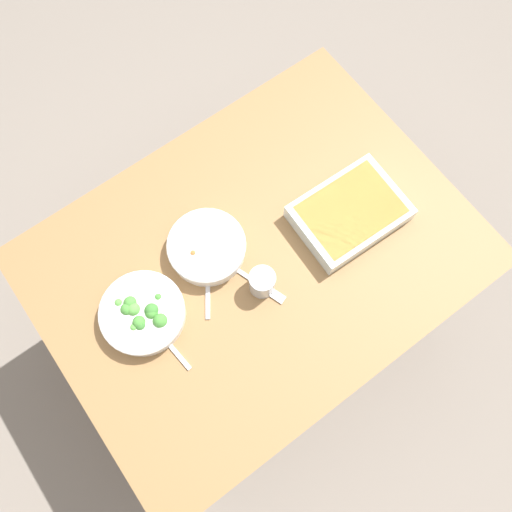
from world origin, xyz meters
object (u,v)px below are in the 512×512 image
object	(u,v)px
stew_bowl	(207,247)
spoon_by_stew	(208,279)
baking_dish	(350,213)
broccoli_bowl	(143,313)
fork_on_table	(261,286)
spoon_by_broccoli	(163,337)
drink_cup	(262,282)

from	to	relation	value
stew_bowl	spoon_by_stew	distance (m)	0.09
stew_bowl	baking_dish	distance (m)	0.41
broccoli_bowl	fork_on_table	distance (m)	0.33
broccoli_bowl	spoon_by_broccoli	world-z (taller)	broccoli_bowl
stew_bowl	spoon_by_broccoli	world-z (taller)	stew_bowl
spoon_by_stew	stew_bowl	bearing A→B (deg)	55.53
stew_bowl	drink_cup	size ratio (longest dim) A/B	2.58
stew_bowl	drink_cup	distance (m)	0.18
broccoli_bowl	spoon_by_stew	world-z (taller)	broccoli_bowl
spoon_by_broccoli	spoon_by_stew	bearing A→B (deg)	18.24
broccoli_bowl	spoon_by_broccoli	bearing A→B (deg)	-84.28
broccoli_bowl	baking_dish	distance (m)	0.63
drink_cup	stew_bowl	bearing A→B (deg)	109.81
spoon_by_broccoli	fork_on_table	xyz separation A→B (m)	(0.30, -0.04, -0.00)
drink_cup	fork_on_table	bearing A→B (deg)	153.86
stew_bowl	fork_on_table	bearing A→B (deg)	-70.52
spoon_by_broccoli	broccoli_bowl	bearing A→B (deg)	95.72
stew_bowl	spoon_by_stew	bearing A→B (deg)	-124.47
stew_bowl	drink_cup	xyz separation A→B (m)	(0.06, -0.17, 0.01)
spoon_by_broccoli	fork_on_table	size ratio (longest dim) A/B	1.02
stew_bowl	broccoli_bowl	distance (m)	0.25
baking_dish	spoon_by_stew	xyz separation A→B (m)	(-0.43, 0.09, -0.03)
drink_cup	spoon_by_stew	distance (m)	0.15
fork_on_table	spoon_by_broccoli	bearing A→B (deg)	171.92
stew_bowl	baking_dish	bearing A→B (deg)	-21.81
stew_bowl	drink_cup	world-z (taller)	drink_cup
spoon_by_stew	fork_on_table	distance (m)	0.15
stew_bowl	spoon_by_stew	world-z (taller)	stew_bowl
stew_bowl	spoon_by_broccoli	bearing A→B (deg)	-150.95
drink_cup	spoon_by_stew	world-z (taller)	drink_cup
baking_dish	drink_cup	size ratio (longest dim) A/B	3.61
stew_bowl	fork_on_table	size ratio (longest dim) A/B	1.27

